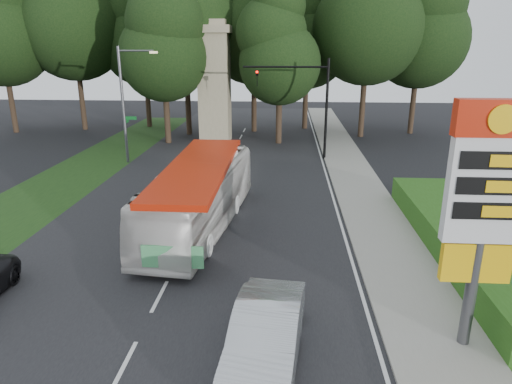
# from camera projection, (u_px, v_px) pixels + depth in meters

# --- Properties ---
(ground) EXTENTS (120.00, 120.00, 0.00)m
(ground) POSITION_uv_depth(u_px,v_px,m) (117.00, 380.00, 11.51)
(ground) COLOR black
(ground) RESTS_ON ground
(road_surface) EXTENTS (14.00, 80.00, 0.02)m
(road_surface) POSITION_uv_depth(u_px,v_px,m) (202.00, 213.00, 22.90)
(road_surface) COLOR black
(road_surface) RESTS_ON ground
(sidewalk_right) EXTENTS (3.00, 80.00, 0.12)m
(sidewalk_right) POSITION_uv_depth(u_px,v_px,m) (373.00, 216.00, 22.35)
(sidewalk_right) COLOR gray
(sidewalk_right) RESTS_ON ground
(grass_verge_left) EXTENTS (5.00, 50.00, 0.02)m
(grass_verge_left) POSITION_uv_depth(u_px,v_px,m) (72.00, 177.00, 29.20)
(grass_verge_left) COLOR #193814
(grass_verge_left) RESTS_ON ground
(hedge) EXTENTS (3.00, 14.00, 1.20)m
(hedge) POSITION_uv_depth(u_px,v_px,m) (469.00, 241.00, 18.20)
(hedge) COLOR #265115
(hedge) RESTS_ON ground
(gas_station_pylon) EXTENTS (2.10, 0.45, 6.85)m
(gas_station_pylon) POSITION_uv_depth(u_px,v_px,m) (487.00, 196.00, 11.46)
(gas_station_pylon) COLOR #59595E
(gas_station_pylon) RESTS_ON ground
(traffic_signal_mast) EXTENTS (6.10, 0.35, 7.20)m
(traffic_signal_mast) POSITION_uv_depth(u_px,v_px,m) (309.00, 95.00, 32.51)
(traffic_signal_mast) COLOR black
(traffic_signal_mast) RESTS_ON ground
(streetlight_signs) EXTENTS (2.75, 0.98, 8.00)m
(streetlight_signs) POSITION_uv_depth(u_px,v_px,m) (126.00, 100.00, 31.49)
(streetlight_signs) COLOR #59595E
(streetlight_signs) RESTS_ON ground
(monument) EXTENTS (3.00, 3.00, 10.05)m
(monument) POSITION_uv_depth(u_px,v_px,m) (215.00, 82.00, 38.56)
(monument) COLOR gray
(monument) RESTS_ON ground
(tree_west_mid) EXTENTS (9.80, 9.80, 19.25)m
(tree_west_mid) POSITION_uv_depth(u_px,v_px,m) (71.00, 4.00, 42.17)
(tree_west_mid) COLOR #2D2116
(tree_west_mid) RESTS_ON ground
(tree_west_near) EXTENTS (8.40, 8.40, 16.50)m
(tree_west_near) POSITION_uv_depth(u_px,v_px,m) (142.00, 24.00, 44.20)
(tree_west_near) COLOR #2D2116
(tree_west_near) RESTS_ON ground
(tree_center_right) EXTENTS (9.24, 9.24, 18.15)m
(tree_center_right) POSITION_uv_depth(u_px,v_px,m) (254.00, 11.00, 41.30)
(tree_center_right) COLOR #2D2116
(tree_center_right) RESTS_ON ground
(tree_east_near) EXTENTS (8.12, 8.12, 15.95)m
(tree_east_near) POSITION_uv_depth(u_px,v_px,m) (308.00, 27.00, 43.30)
(tree_east_near) COLOR #2D2116
(tree_east_near) RESTS_ON ground
(tree_east_mid) EXTENTS (9.52, 9.52, 18.70)m
(tree_east_mid) POSITION_uv_depth(u_px,v_px,m) (370.00, 4.00, 38.67)
(tree_east_mid) COLOR #2D2116
(tree_east_mid) RESTS_ON ground
(tree_far_east) EXTENTS (8.68, 8.68, 17.05)m
(tree_far_east) POSITION_uv_depth(u_px,v_px,m) (422.00, 18.00, 40.56)
(tree_far_east) COLOR #2D2116
(tree_far_east) RESTS_ON ground
(tree_monument_left) EXTENTS (7.28, 7.28, 14.30)m
(tree_monument_left) POSITION_uv_depth(u_px,v_px,m) (162.00, 37.00, 36.76)
(tree_monument_left) COLOR #2D2116
(tree_monument_left) RESTS_ON ground
(tree_monument_right) EXTENTS (6.72, 6.72, 13.20)m
(tree_monument_right) POSITION_uv_depth(u_px,v_px,m) (280.00, 46.00, 36.85)
(tree_monument_right) COLOR #2D2116
(tree_monument_right) RESTS_ON ground
(transit_bus) EXTENTS (3.78, 11.13, 3.04)m
(transit_bus) POSITION_uv_depth(u_px,v_px,m) (200.00, 196.00, 20.67)
(transit_bus) COLOR white
(transit_bus) RESTS_ON ground
(sedan_silver) EXTENTS (2.22, 5.09, 1.63)m
(sedan_silver) POSITION_uv_depth(u_px,v_px,m) (266.00, 336.00, 11.90)
(sedan_silver) COLOR #B3B7BB
(sedan_silver) RESTS_ON ground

